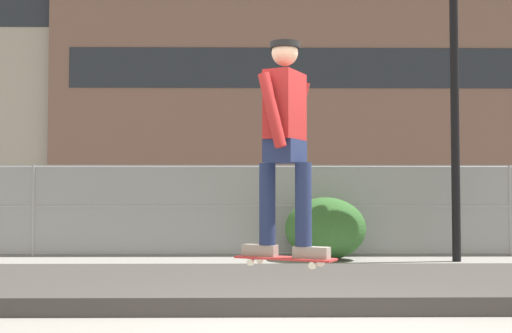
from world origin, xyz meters
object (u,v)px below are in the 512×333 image
at_px(parked_car_near, 168,211).
at_px(parked_car_mid, 432,211).
at_px(street_lamp, 454,51).
at_px(skateboard, 285,259).
at_px(skater, 285,133).
at_px(shrub_left, 325,229).

distance_m(parked_car_near, parked_car_mid, 6.57).
bearing_deg(parked_car_mid, street_lamp, -99.67).
height_order(skateboard, skater, skater).
relative_size(parked_car_near, shrub_left, 2.86).
xyz_separation_m(skater, parked_car_near, (-2.29, 11.10, -0.92)).
relative_size(street_lamp, shrub_left, 4.07).
distance_m(street_lamp, parked_car_mid, 5.08).
xyz_separation_m(street_lamp, parked_car_near, (-5.90, 4.09, -3.13)).
height_order(street_lamp, parked_car_mid, street_lamp).
bearing_deg(skateboard, street_lamp, 62.79).
height_order(street_lamp, parked_car_near, street_lamp).
height_order(skateboard, parked_car_near, parked_car_near).
relative_size(skateboard, shrub_left, 0.52).
relative_size(skater, street_lamp, 0.27).
relative_size(skater, parked_car_near, 0.39).
bearing_deg(street_lamp, parked_car_mid, 80.33).
bearing_deg(skater, parked_car_near, 101.67).
bearing_deg(street_lamp, skateboard, -117.21).
bearing_deg(street_lamp, skater, -117.21).
height_order(parked_car_near, parked_car_mid, same).
bearing_deg(parked_car_near, shrub_left, -47.67).
distance_m(parked_car_mid, shrub_left, 4.82).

